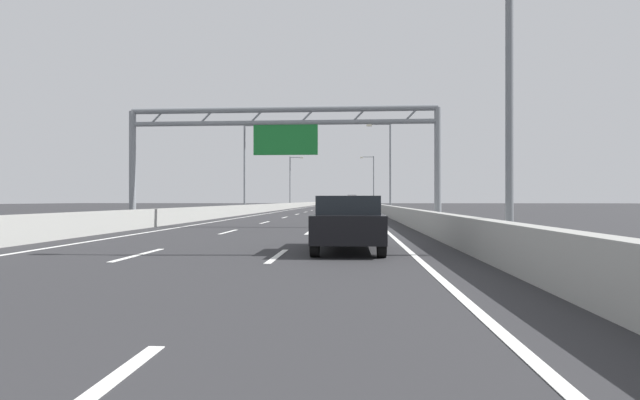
% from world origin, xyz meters
% --- Properties ---
extents(ground_plane, '(260.00, 260.00, 0.00)m').
position_xyz_m(ground_plane, '(0.00, 100.00, 0.00)').
color(ground_plane, '#2D2D30').
extents(lane_dash_left_1, '(0.16, 3.00, 0.01)m').
position_xyz_m(lane_dash_left_1, '(-1.80, 12.50, 0.01)').
color(lane_dash_left_1, white).
rests_on(lane_dash_left_1, ground_plane).
extents(lane_dash_left_2, '(0.16, 3.00, 0.01)m').
position_xyz_m(lane_dash_left_2, '(-1.80, 21.50, 0.01)').
color(lane_dash_left_2, white).
rests_on(lane_dash_left_2, ground_plane).
extents(lane_dash_left_3, '(0.16, 3.00, 0.01)m').
position_xyz_m(lane_dash_left_3, '(-1.80, 30.50, 0.01)').
color(lane_dash_left_3, white).
rests_on(lane_dash_left_3, ground_plane).
extents(lane_dash_left_4, '(0.16, 3.00, 0.01)m').
position_xyz_m(lane_dash_left_4, '(-1.80, 39.50, 0.01)').
color(lane_dash_left_4, white).
rests_on(lane_dash_left_4, ground_plane).
extents(lane_dash_left_5, '(0.16, 3.00, 0.01)m').
position_xyz_m(lane_dash_left_5, '(-1.80, 48.50, 0.01)').
color(lane_dash_left_5, white).
rests_on(lane_dash_left_5, ground_plane).
extents(lane_dash_left_6, '(0.16, 3.00, 0.01)m').
position_xyz_m(lane_dash_left_6, '(-1.80, 57.50, 0.01)').
color(lane_dash_left_6, white).
rests_on(lane_dash_left_6, ground_plane).
extents(lane_dash_left_7, '(0.16, 3.00, 0.01)m').
position_xyz_m(lane_dash_left_7, '(-1.80, 66.50, 0.01)').
color(lane_dash_left_7, white).
rests_on(lane_dash_left_7, ground_plane).
extents(lane_dash_left_8, '(0.16, 3.00, 0.01)m').
position_xyz_m(lane_dash_left_8, '(-1.80, 75.50, 0.01)').
color(lane_dash_left_8, white).
rests_on(lane_dash_left_8, ground_plane).
extents(lane_dash_left_9, '(0.16, 3.00, 0.01)m').
position_xyz_m(lane_dash_left_9, '(-1.80, 84.50, 0.01)').
color(lane_dash_left_9, white).
rests_on(lane_dash_left_9, ground_plane).
extents(lane_dash_left_10, '(0.16, 3.00, 0.01)m').
position_xyz_m(lane_dash_left_10, '(-1.80, 93.50, 0.01)').
color(lane_dash_left_10, white).
rests_on(lane_dash_left_10, ground_plane).
extents(lane_dash_left_11, '(0.16, 3.00, 0.01)m').
position_xyz_m(lane_dash_left_11, '(-1.80, 102.50, 0.01)').
color(lane_dash_left_11, white).
rests_on(lane_dash_left_11, ground_plane).
extents(lane_dash_left_12, '(0.16, 3.00, 0.01)m').
position_xyz_m(lane_dash_left_12, '(-1.80, 111.50, 0.01)').
color(lane_dash_left_12, white).
rests_on(lane_dash_left_12, ground_plane).
extents(lane_dash_left_13, '(0.16, 3.00, 0.01)m').
position_xyz_m(lane_dash_left_13, '(-1.80, 120.50, 0.01)').
color(lane_dash_left_13, white).
rests_on(lane_dash_left_13, ground_plane).
extents(lane_dash_left_14, '(0.16, 3.00, 0.01)m').
position_xyz_m(lane_dash_left_14, '(-1.80, 129.50, 0.01)').
color(lane_dash_left_14, white).
rests_on(lane_dash_left_14, ground_plane).
extents(lane_dash_left_15, '(0.16, 3.00, 0.01)m').
position_xyz_m(lane_dash_left_15, '(-1.80, 138.50, 0.01)').
color(lane_dash_left_15, white).
rests_on(lane_dash_left_15, ground_plane).
extents(lane_dash_left_16, '(0.16, 3.00, 0.01)m').
position_xyz_m(lane_dash_left_16, '(-1.80, 147.50, 0.01)').
color(lane_dash_left_16, white).
rests_on(lane_dash_left_16, ground_plane).
extents(lane_dash_left_17, '(0.16, 3.00, 0.01)m').
position_xyz_m(lane_dash_left_17, '(-1.80, 156.50, 0.01)').
color(lane_dash_left_17, white).
rests_on(lane_dash_left_17, ground_plane).
extents(lane_dash_right_1, '(0.16, 3.00, 0.01)m').
position_xyz_m(lane_dash_right_1, '(1.80, 12.50, 0.01)').
color(lane_dash_right_1, white).
rests_on(lane_dash_right_1, ground_plane).
extents(lane_dash_right_2, '(0.16, 3.00, 0.01)m').
position_xyz_m(lane_dash_right_2, '(1.80, 21.50, 0.01)').
color(lane_dash_right_2, white).
rests_on(lane_dash_right_2, ground_plane).
extents(lane_dash_right_3, '(0.16, 3.00, 0.01)m').
position_xyz_m(lane_dash_right_3, '(1.80, 30.50, 0.01)').
color(lane_dash_right_3, white).
rests_on(lane_dash_right_3, ground_plane).
extents(lane_dash_right_4, '(0.16, 3.00, 0.01)m').
position_xyz_m(lane_dash_right_4, '(1.80, 39.50, 0.01)').
color(lane_dash_right_4, white).
rests_on(lane_dash_right_4, ground_plane).
extents(lane_dash_right_5, '(0.16, 3.00, 0.01)m').
position_xyz_m(lane_dash_right_5, '(1.80, 48.50, 0.01)').
color(lane_dash_right_5, white).
rests_on(lane_dash_right_5, ground_plane).
extents(lane_dash_right_6, '(0.16, 3.00, 0.01)m').
position_xyz_m(lane_dash_right_6, '(1.80, 57.50, 0.01)').
color(lane_dash_right_6, white).
rests_on(lane_dash_right_6, ground_plane).
extents(lane_dash_right_7, '(0.16, 3.00, 0.01)m').
position_xyz_m(lane_dash_right_7, '(1.80, 66.50, 0.01)').
color(lane_dash_right_7, white).
rests_on(lane_dash_right_7, ground_plane).
extents(lane_dash_right_8, '(0.16, 3.00, 0.01)m').
position_xyz_m(lane_dash_right_8, '(1.80, 75.50, 0.01)').
color(lane_dash_right_8, white).
rests_on(lane_dash_right_8, ground_plane).
extents(lane_dash_right_9, '(0.16, 3.00, 0.01)m').
position_xyz_m(lane_dash_right_9, '(1.80, 84.50, 0.01)').
color(lane_dash_right_9, white).
rests_on(lane_dash_right_9, ground_plane).
extents(lane_dash_right_10, '(0.16, 3.00, 0.01)m').
position_xyz_m(lane_dash_right_10, '(1.80, 93.50, 0.01)').
color(lane_dash_right_10, white).
rests_on(lane_dash_right_10, ground_plane).
extents(lane_dash_right_11, '(0.16, 3.00, 0.01)m').
position_xyz_m(lane_dash_right_11, '(1.80, 102.50, 0.01)').
color(lane_dash_right_11, white).
rests_on(lane_dash_right_11, ground_plane).
extents(lane_dash_right_12, '(0.16, 3.00, 0.01)m').
position_xyz_m(lane_dash_right_12, '(1.80, 111.50, 0.01)').
color(lane_dash_right_12, white).
rests_on(lane_dash_right_12, ground_plane).
extents(lane_dash_right_13, '(0.16, 3.00, 0.01)m').
position_xyz_m(lane_dash_right_13, '(1.80, 120.50, 0.01)').
color(lane_dash_right_13, white).
rests_on(lane_dash_right_13, ground_plane).
extents(lane_dash_right_14, '(0.16, 3.00, 0.01)m').
position_xyz_m(lane_dash_right_14, '(1.80, 129.50, 0.01)').
color(lane_dash_right_14, white).
rests_on(lane_dash_right_14, ground_plane).
extents(lane_dash_right_15, '(0.16, 3.00, 0.01)m').
position_xyz_m(lane_dash_right_15, '(1.80, 138.50, 0.01)').
color(lane_dash_right_15, white).
rests_on(lane_dash_right_15, ground_plane).
extents(lane_dash_right_16, '(0.16, 3.00, 0.01)m').
position_xyz_m(lane_dash_right_16, '(1.80, 147.50, 0.01)').
color(lane_dash_right_16, white).
rests_on(lane_dash_right_16, ground_plane).
extents(lane_dash_right_17, '(0.16, 3.00, 0.01)m').
position_xyz_m(lane_dash_right_17, '(1.80, 156.50, 0.01)').
color(lane_dash_right_17, white).
rests_on(lane_dash_right_17, ground_plane).
extents(edge_line_left, '(0.16, 176.00, 0.01)m').
position_xyz_m(edge_line_left, '(-5.25, 88.00, 0.01)').
color(edge_line_left, white).
rests_on(edge_line_left, ground_plane).
extents(edge_line_right, '(0.16, 176.00, 0.01)m').
position_xyz_m(edge_line_right, '(5.25, 88.00, 0.01)').
color(edge_line_right, white).
rests_on(edge_line_right, ground_plane).
extents(barrier_left, '(0.45, 220.00, 0.95)m').
position_xyz_m(barrier_left, '(-6.90, 110.00, 0.47)').
color(barrier_left, '#9E9E99').
rests_on(barrier_left, ground_plane).
extents(barrier_right, '(0.45, 220.00, 0.95)m').
position_xyz_m(barrier_right, '(6.90, 110.00, 0.47)').
color(barrier_right, '#9E9E99').
rests_on(barrier_right, ground_plane).
extents(sign_gantry, '(16.58, 0.36, 6.36)m').
position_xyz_m(sign_gantry, '(0.02, 25.61, 4.85)').
color(sign_gantry, gray).
rests_on(sign_gantry, ground_plane).
extents(streetlamp_right_near, '(2.58, 0.28, 9.50)m').
position_xyz_m(streetlamp_right_near, '(7.47, 13.08, 5.40)').
color(streetlamp_right_near, slate).
rests_on(streetlamp_right_near, ground_plane).
extents(streetlamp_left_mid, '(2.58, 0.28, 9.50)m').
position_xyz_m(streetlamp_left_mid, '(-7.47, 50.88, 5.40)').
color(streetlamp_left_mid, slate).
rests_on(streetlamp_left_mid, ground_plane).
extents(streetlamp_right_mid, '(2.58, 0.28, 9.50)m').
position_xyz_m(streetlamp_right_mid, '(7.47, 50.88, 5.40)').
color(streetlamp_right_mid, slate).
rests_on(streetlamp_right_mid, ground_plane).
extents(streetlamp_left_far, '(2.58, 0.28, 9.50)m').
position_xyz_m(streetlamp_left_far, '(-7.47, 88.67, 5.40)').
color(streetlamp_left_far, slate).
rests_on(streetlamp_left_far, ground_plane).
extents(streetlamp_right_far, '(2.58, 0.28, 9.50)m').
position_xyz_m(streetlamp_right_far, '(7.47, 88.67, 5.40)').
color(streetlamp_right_far, slate).
rests_on(streetlamp_right_far, ground_plane).
extents(black_car, '(1.87, 4.22, 1.52)m').
position_xyz_m(black_car, '(3.58, 13.87, 0.78)').
color(black_car, black).
rests_on(black_car, ground_plane).
extents(orange_car, '(1.70, 4.39, 1.48)m').
position_xyz_m(orange_car, '(0.20, 119.46, 0.76)').
color(orange_car, orange).
rests_on(orange_car, ground_plane).
extents(white_car, '(1.79, 4.26, 1.48)m').
position_xyz_m(white_car, '(0.10, 127.81, 0.76)').
color(white_car, silver).
rests_on(white_car, ground_plane).
extents(silver_car, '(1.72, 4.41, 1.48)m').
position_xyz_m(silver_car, '(3.77, 64.58, 0.77)').
color(silver_car, '#A8ADB2').
rests_on(silver_car, ground_plane).
extents(box_truck, '(2.32, 8.70, 2.88)m').
position_xyz_m(box_truck, '(3.79, 130.72, 1.59)').
color(box_truck, '#194799').
rests_on(box_truck, ground_plane).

